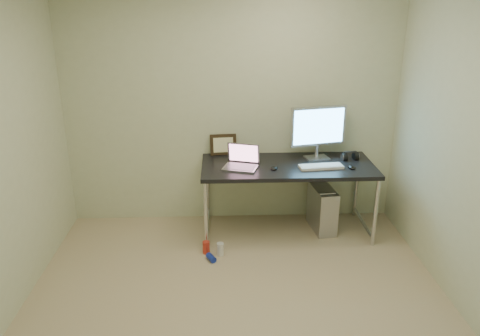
% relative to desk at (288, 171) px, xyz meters
% --- Properties ---
extents(floor, '(3.50, 3.50, 0.00)m').
position_rel_desk_xyz_m(floor, '(-0.55, -1.37, -0.68)').
color(floor, tan).
rests_on(floor, ground).
extents(wall_back, '(3.50, 0.02, 2.50)m').
position_rel_desk_xyz_m(wall_back, '(-0.55, 0.38, 0.57)').
color(wall_back, beige).
rests_on(wall_back, ground).
extents(desk, '(1.74, 0.76, 0.75)m').
position_rel_desk_xyz_m(desk, '(0.00, 0.00, 0.00)').
color(desk, black).
rests_on(desk, ground).
extents(tower_computer, '(0.25, 0.47, 0.50)m').
position_rel_desk_xyz_m(tower_computer, '(0.39, 0.04, -0.44)').
color(tower_computer, '#ABABB0').
rests_on(tower_computer, ground).
extents(cable_a, '(0.01, 0.16, 0.69)m').
position_rel_desk_xyz_m(cable_a, '(0.34, 0.33, -0.28)').
color(cable_a, black).
rests_on(cable_a, ground).
extents(cable_b, '(0.02, 0.11, 0.71)m').
position_rel_desk_xyz_m(cable_b, '(0.43, 0.31, -0.30)').
color(cable_b, black).
rests_on(cable_b, ground).
extents(can_red, '(0.08, 0.08, 0.12)m').
position_rel_desk_xyz_m(can_red, '(-0.83, -0.43, -0.62)').
color(can_red, red).
rests_on(can_red, ground).
extents(can_white, '(0.09, 0.09, 0.13)m').
position_rel_desk_xyz_m(can_white, '(-0.69, -0.47, -0.61)').
color(can_white, silver).
rests_on(can_white, ground).
extents(can_blue, '(0.11, 0.13, 0.06)m').
position_rel_desk_xyz_m(can_blue, '(-0.78, -0.57, -0.65)').
color(can_blue, '#15289F').
rests_on(can_blue, ground).
extents(laptop, '(0.39, 0.35, 0.22)m').
position_rel_desk_xyz_m(laptop, '(-0.47, -0.05, 0.12)').
color(laptop, '#ABABB2').
rests_on(laptop, desk).
extents(monitor, '(0.59, 0.22, 0.56)m').
position_rel_desk_xyz_m(monitor, '(0.33, 0.17, 0.40)').
color(monitor, '#ABABB2').
rests_on(monitor, desk).
extents(keyboard, '(0.44, 0.19, 0.03)m').
position_rel_desk_xyz_m(keyboard, '(0.31, -0.11, 0.09)').
color(keyboard, silver).
rests_on(keyboard, desk).
extents(mouse_right, '(0.08, 0.12, 0.04)m').
position_rel_desk_xyz_m(mouse_right, '(0.61, -0.14, 0.09)').
color(mouse_right, black).
rests_on(mouse_right, desk).
extents(mouse_left, '(0.10, 0.13, 0.04)m').
position_rel_desk_xyz_m(mouse_left, '(-0.16, -0.12, 0.09)').
color(mouse_left, black).
rests_on(mouse_left, desk).
extents(headphones, '(0.18, 0.11, 0.11)m').
position_rel_desk_xyz_m(headphones, '(0.66, 0.12, 0.10)').
color(headphones, black).
rests_on(headphones, desk).
extents(picture_frame, '(0.28, 0.11, 0.22)m').
position_rel_desk_xyz_m(picture_frame, '(-0.65, 0.34, 0.18)').
color(picture_frame, black).
rests_on(picture_frame, desk).
extents(webcam, '(0.04, 0.03, 0.11)m').
position_rel_desk_xyz_m(webcam, '(-0.35, 0.29, 0.15)').
color(webcam, silver).
rests_on(webcam, desk).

